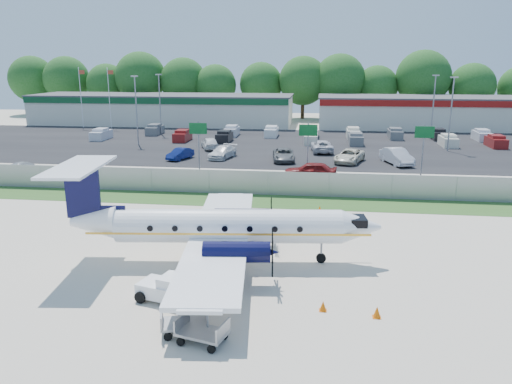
# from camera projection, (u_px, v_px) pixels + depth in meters

# --- Properties ---
(ground) EXTENTS (170.00, 170.00, 0.00)m
(ground) POSITION_uv_depth(u_px,v_px,m) (243.00, 258.00, 28.09)
(ground) COLOR beige
(ground) RESTS_ON ground
(grass_verge) EXTENTS (170.00, 4.00, 0.02)m
(grass_verge) POSITION_uv_depth(u_px,v_px,m) (265.00, 201.00, 39.61)
(grass_verge) COLOR #2D561E
(grass_verge) RESTS_ON ground
(access_road) EXTENTS (170.00, 8.00, 0.02)m
(access_road) POSITION_uv_depth(u_px,v_px,m) (274.00, 181.00, 46.33)
(access_road) COLOR black
(access_road) RESTS_ON ground
(parking_lot) EXTENTS (170.00, 32.00, 0.02)m
(parking_lot) POSITION_uv_depth(u_px,v_px,m) (288.00, 145.00, 66.50)
(parking_lot) COLOR black
(parking_lot) RESTS_ON ground
(perimeter_fence) EXTENTS (120.00, 0.06, 1.99)m
(perimeter_fence) POSITION_uv_depth(u_px,v_px,m) (268.00, 183.00, 41.28)
(perimeter_fence) COLOR gray
(perimeter_fence) RESTS_ON ground
(building_west) EXTENTS (46.40, 12.40, 5.24)m
(building_west) POSITION_uv_depth(u_px,v_px,m) (163.00, 109.00, 89.88)
(building_west) COLOR silver
(building_west) RESTS_ON ground
(building_east) EXTENTS (44.40, 12.40, 5.24)m
(building_east) POSITION_uv_depth(u_px,v_px,m) (451.00, 112.00, 83.79)
(building_east) COLOR silver
(building_east) RESTS_ON ground
(sign_left) EXTENTS (1.80, 0.26, 5.00)m
(sign_left) POSITION_uv_depth(u_px,v_px,m) (198.00, 135.00, 50.16)
(sign_left) COLOR gray
(sign_left) RESTS_ON ground
(sign_mid) EXTENTS (1.80, 0.26, 5.00)m
(sign_mid) POSITION_uv_depth(u_px,v_px,m) (308.00, 137.00, 48.82)
(sign_mid) COLOR gray
(sign_mid) RESTS_ON ground
(sign_right) EXTENTS (1.80, 0.26, 5.00)m
(sign_right) POSITION_uv_depth(u_px,v_px,m) (424.00, 139.00, 47.48)
(sign_right) COLOR gray
(sign_right) RESTS_ON ground
(flagpole_west) EXTENTS (1.06, 0.12, 10.00)m
(flagpole_west) POSITION_uv_depth(u_px,v_px,m) (81.00, 94.00, 83.87)
(flagpole_west) COLOR white
(flagpole_west) RESTS_ON ground
(flagpole_east) EXTENTS (1.06, 0.12, 10.00)m
(flagpole_east) POSITION_uv_depth(u_px,v_px,m) (109.00, 94.00, 83.26)
(flagpole_east) COLOR white
(flagpole_east) RESTS_ON ground
(light_pole_nw) EXTENTS (0.90, 0.35, 9.09)m
(light_pole_nw) POSITION_uv_depth(u_px,v_px,m) (136.00, 106.00, 65.71)
(light_pole_nw) COLOR gray
(light_pole_nw) RESTS_ON ground
(light_pole_ne) EXTENTS (0.90, 0.35, 9.09)m
(light_pole_ne) POSITION_uv_depth(u_px,v_px,m) (451.00, 109.00, 60.84)
(light_pole_ne) COLOR gray
(light_pole_ne) RESTS_ON ground
(light_pole_sw) EXTENTS (0.90, 0.35, 9.09)m
(light_pole_sw) POSITION_uv_depth(u_px,v_px,m) (160.00, 100.00, 75.31)
(light_pole_sw) COLOR gray
(light_pole_sw) RESTS_ON ground
(light_pole_se) EXTENTS (0.90, 0.35, 9.09)m
(light_pole_se) POSITION_uv_depth(u_px,v_px,m) (434.00, 103.00, 70.44)
(light_pole_se) COLOR gray
(light_pole_se) RESTS_ON ground
(tree_line) EXTENTS (112.00, 6.00, 14.00)m
(tree_line) POSITION_uv_depth(u_px,v_px,m) (299.00, 118.00, 99.16)
(tree_line) COLOR #1A4F17
(tree_line) RESTS_ON ground
(aircraft) EXTENTS (17.59, 17.31, 5.41)m
(aircraft) POSITION_uv_depth(u_px,v_px,m) (222.00, 226.00, 26.99)
(aircraft) COLOR white
(aircraft) RESTS_ON ground
(pushback_tug) EXTENTS (2.58, 2.17, 1.24)m
(pushback_tug) POSITION_uv_depth(u_px,v_px,m) (166.00, 288.00, 22.96)
(pushback_tug) COLOR white
(pushback_tug) RESTS_ON ground
(baggage_cart_near) EXTENTS (2.15, 1.62, 1.01)m
(baggage_cart_near) POSITION_uv_depth(u_px,v_px,m) (202.00, 332.00, 19.46)
(baggage_cart_near) COLOR gray
(baggage_cart_near) RESTS_ON ground
(baggage_cart_far) EXTENTS (2.15, 1.63, 1.00)m
(baggage_cart_far) POSITION_uv_depth(u_px,v_px,m) (185.00, 322.00, 20.19)
(baggage_cart_far) COLOR gray
(baggage_cart_far) RESTS_ON ground
(cone_nose) EXTENTS (0.36, 0.36, 0.52)m
(cone_nose) POSITION_uv_depth(u_px,v_px,m) (377.00, 312.00, 21.45)
(cone_nose) COLOR #DE5E07
(cone_nose) RESTS_ON ground
(cone_port_wing) EXTENTS (0.33, 0.33, 0.47)m
(cone_port_wing) POSITION_uv_depth(u_px,v_px,m) (323.00, 306.00, 22.04)
(cone_port_wing) COLOR #DE5E07
(cone_port_wing) RESTS_ON ground
(cone_starboard_wing) EXTENTS (0.42, 0.42, 0.59)m
(cone_starboard_wing) POSITION_uv_depth(u_px,v_px,m) (320.00, 210.00, 36.33)
(cone_starboard_wing) COLOR #DE5E07
(cone_starboard_wing) RESTS_ON ground
(road_car_west) EXTENTS (4.74, 1.69, 1.56)m
(road_car_west) POSITION_uv_depth(u_px,v_px,m) (26.00, 180.00, 46.97)
(road_car_west) COLOR #595B5E
(road_car_west) RESTS_ON ground
(road_car_mid) EXTENTS (5.08, 2.30, 1.69)m
(road_car_mid) POSITION_uv_depth(u_px,v_px,m) (310.00, 180.00, 47.02)
(road_car_mid) COLOR maroon
(road_car_mid) RESTS_ON ground
(parked_car_a) EXTENTS (2.56, 4.11, 1.28)m
(parked_car_a) POSITION_uv_depth(u_px,v_px,m) (180.00, 159.00, 56.86)
(parked_car_a) COLOR navy
(parked_car_a) RESTS_ON ground
(parked_car_b) EXTENTS (3.07, 5.17, 1.40)m
(parked_car_b) POSITION_uv_depth(u_px,v_px,m) (223.00, 158.00, 57.56)
(parked_car_b) COLOR silver
(parked_car_b) RESTS_ON ground
(parked_car_c) EXTENTS (2.91, 5.28, 1.40)m
(parked_car_c) POSITION_uv_depth(u_px,v_px,m) (284.00, 161.00, 55.86)
(parked_car_c) COLOR #595B5E
(parked_car_c) RESTS_ON ground
(parked_car_d) EXTENTS (3.95, 5.75, 1.46)m
(parked_car_d) POSITION_uv_depth(u_px,v_px,m) (349.00, 163.00, 55.07)
(parked_car_d) COLOR beige
(parked_car_d) RESTS_ON ground
(parked_car_e) EXTENTS (3.32, 5.53, 1.72)m
(parked_car_e) POSITION_uv_depth(u_px,v_px,m) (396.00, 164.00, 54.20)
(parked_car_e) COLOR silver
(parked_car_e) RESTS_ON ground
(parked_car_f) EXTENTS (3.32, 4.85, 1.53)m
(parked_car_f) POSITION_uv_depth(u_px,v_px,m) (210.00, 149.00, 63.64)
(parked_car_f) COLOR silver
(parked_car_f) RESTS_ON ground
(parked_car_g) EXTENTS (2.96, 5.57, 1.49)m
(parked_car_g) POSITION_uv_depth(u_px,v_px,m) (322.00, 152.00, 61.49)
(parked_car_g) COLOR silver
(parked_car_g) RESTS_ON ground
(far_parking_rows) EXTENTS (56.00, 10.00, 1.60)m
(far_parking_rows) POSITION_uv_depth(u_px,v_px,m) (290.00, 140.00, 71.31)
(far_parking_rows) COLOR gray
(far_parking_rows) RESTS_ON ground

